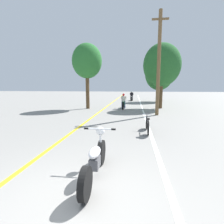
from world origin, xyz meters
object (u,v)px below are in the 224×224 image
object	(u,v)px
roadside_tree_right_near	(162,65)
motorcycle_rider_far	(132,97)
roadside_tree_left	(87,61)
motorcycle_foreground	(95,159)
utility_pole	(159,63)
roadside_tree_right_far	(159,74)
bicycle_parked	(147,125)
motorcycle_rider_lead	(123,103)

from	to	relation	value
roadside_tree_right_near	motorcycle_rider_far	xyz separation A→B (m)	(-2.77, 8.05, -3.35)
roadside_tree_right_near	roadside_tree_left	xyz separation A→B (m)	(-6.56, -1.05, 0.29)
motorcycle_foreground	utility_pole	bearing A→B (deg)	74.67
roadside_tree_right_far	bicycle_parked	distance (m)	16.40
roadside_tree_left	motorcycle_rider_far	distance (m)	10.51
utility_pole	motorcycle_rider_lead	distance (m)	5.15
roadside_tree_left	motorcycle_foreground	bearing A→B (deg)	-74.04
utility_pole	motorcycle_rider_lead	bearing A→B (deg)	128.30
roadside_tree_right_far	bicycle_parked	world-z (taller)	roadside_tree_right_far
motorcycle_rider_lead	utility_pole	bearing A→B (deg)	-51.70
utility_pole	motorcycle_foreground	distance (m)	9.70
roadside_tree_left	motorcycle_rider_far	world-z (taller)	roadside_tree_left
motorcycle_foreground	motorcycle_rider_far	xyz separation A→B (m)	(0.44, 20.81, 0.09)
utility_pole	roadside_tree_right_far	xyz separation A→B (m)	(1.54, 11.10, -0.03)
roadside_tree_left	utility_pole	bearing A→B (deg)	-26.42
roadside_tree_right_far	motorcycle_rider_lead	world-z (taller)	roadside_tree_right_far
roadside_tree_right_far	motorcycle_rider_far	xyz separation A→B (m)	(-3.53, 0.86, -3.03)
motorcycle_rider_far	bicycle_parked	size ratio (longest dim) A/B	1.17
roadside_tree_left	motorcycle_foreground	size ratio (longest dim) A/B	2.64
roadside_tree_right_near	bicycle_parked	world-z (taller)	roadside_tree_right_near
roadside_tree_left	motorcycle_rider_far	size ratio (longest dim) A/B	2.90
utility_pole	motorcycle_foreground	xyz separation A→B (m)	(-2.42, -8.84, -3.15)
utility_pole	roadside_tree_left	distance (m)	6.47
roadside_tree_left	motorcycle_rider_lead	world-z (taller)	roadside_tree_left
roadside_tree_right_far	roadside_tree_left	distance (m)	11.03
utility_pole	motorcycle_rider_lead	xyz separation A→B (m)	(-2.57, 3.25, -3.06)
bicycle_parked	motorcycle_foreground	bearing A→B (deg)	-109.40
roadside_tree_right_far	motorcycle_foreground	xyz separation A→B (m)	(-3.96, -19.95, -3.12)
utility_pole	roadside_tree_right_far	distance (m)	11.21
roadside_tree_left	motorcycle_foreground	distance (m)	12.74
utility_pole	motorcycle_rider_far	xyz separation A→B (m)	(-1.99, 11.97, -3.06)
roadside_tree_right_near	roadside_tree_right_far	world-z (taller)	roadside_tree_right_near
motorcycle_foreground	motorcycle_rider_lead	distance (m)	12.09
utility_pole	bicycle_parked	xyz separation A→B (m)	(-0.99, -4.78, -3.23)
roadside_tree_left	motorcycle_rider_far	xyz separation A→B (m)	(3.79, 9.10, -3.64)
roadside_tree_right_near	motorcycle_rider_lead	distance (m)	4.78
roadside_tree_right_near	motorcycle_rider_far	bearing A→B (deg)	108.99
roadside_tree_right_far	roadside_tree_left	world-z (taller)	roadside_tree_left
roadside_tree_left	motorcycle_rider_lead	size ratio (longest dim) A/B	2.81
utility_pole	motorcycle_foreground	world-z (taller)	utility_pole
bicycle_parked	utility_pole	bearing A→B (deg)	78.25
roadside_tree_left	bicycle_parked	distance (m)	9.79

